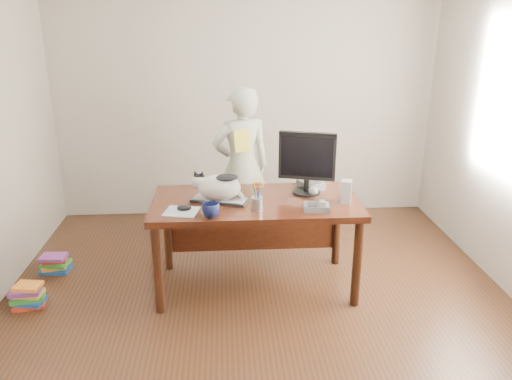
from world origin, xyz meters
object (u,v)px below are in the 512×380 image
object	(u,v)px
pen_cup	(257,202)
person	(241,167)
monitor	(307,160)
calculator	(311,184)
mouse	(184,208)
book_pile_a	(28,296)
keyboard	(220,200)
speaker	(346,192)
baseball	(313,191)
coffee_mug	(211,210)
desk	(255,214)
phone	(317,207)
book_stack	(224,183)
cat	(218,186)
book_pile_b	(55,264)

from	to	relation	value
pen_cup	person	size ratio (longest dim) A/B	0.14
monitor	calculator	bearing A→B (deg)	82.24
monitor	mouse	world-z (taller)	monitor
mouse	book_pile_a	distance (m)	1.39
keyboard	speaker	world-z (taller)	speaker
baseball	calculator	xyz separation A→B (m)	(0.01, 0.18, -0.01)
keyboard	coffee_mug	world-z (taller)	coffee_mug
desk	baseball	size ratio (longest dim) A/B	21.75
phone	calculator	bearing A→B (deg)	93.47
keyboard	book_pile_a	world-z (taller)	keyboard
desk	mouse	bearing A→B (deg)	-153.47
baseball	phone	bearing A→B (deg)	-94.94
coffee_mug	phone	world-z (taller)	coffee_mug
keyboard	monitor	world-z (taller)	monitor
keyboard	baseball	distance (m)	0.75
pen_cup	book_stack	xyz separation A→B (m)	(-0.24, 0.52, -0.02)
keyboard	calculator	distance (m)	0.80
cat	phone	xyz separation A→B (m)	(0.73, -0.23, -0.10)
cat	monitor	size ratio (longest dim) A/B	0.84
keyboard	person	bearing A→B (deg)	96.50
cat	mouse	world-z (taller)	cat
mouse	phone	xyz separation A→B (m)	(0.97, -0.05, 0.00)
pen_cup	person	world-z (taller)	person
coffee_mug	baseball	world-z (taller)	coffee_mug
coffee_mug	book_pile_a	distance (m)	1.59
pen_cup	desk	bearing A→B (deg)	89.41
monitor	baseball	distance (m)	0.26
keyboard	pen_cup	world-z (taller)	pen_cup
cat	pen_cup	size ratio (longest dim) A/B	1.94
cat	baseball	xyz separation A→B (m)	(0.76, 0.09, -0.09)
mouse	baseball	xyz separation A→B (m)	(1.00, 0.27, 0.01)
pen_cup	coffee_mug	distance (m)	0.36
baseball	person	size ratio (longest dim) A/B	0.05
mouse	person	world-z (taller)	person
book_pile_b	baseball	bearing A→B (deg)	-7.09
phone	book_pile_a	xyz separation A→B (m)	(-2.19, 0.04, -0.69)
mouse	speaker	distance (m)	1.23
phone	book_stack	xyz separation A→B (m)	(-0.68, 0.56, 0.01)
desk	speaker	size ratio (longest dim) A/B	8.99
speaker	calculator	distance (m)	0.42
cat	book_pile_a	size ratio (longest dim) A/B	1.57
mouse	baseball	bearing A→B (deg)	26.48
mouse	coffee_mug	world-z (taller)	coffee_mug
keyboard	book_pile_b	distance (m)	1.64
cat	baseball	size ratio (longest dim) A/B	5.75
keyboard	baseball	world-z (taller)	baseball
pen_cup	phone	distance (m)	0.44
coffee_mug	calculator	size ratio (longest dim) A/B	0.51
desk	mouse	size ratio (longest dim) A/B	13.40
desk	baseball	bearing A→B (deg)	-0.02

